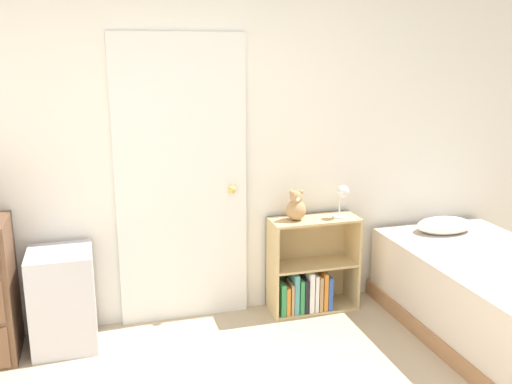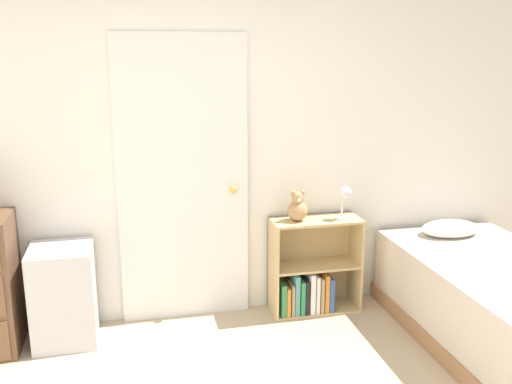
# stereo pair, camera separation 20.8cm
# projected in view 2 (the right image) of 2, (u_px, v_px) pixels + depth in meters

# --- Properties ---
(wall_back) EXTENTS (10.00, 0.06, 2.55)m
(wall_back) POSITION_uv_depth(u_px,v_px,m) (193.00, 143.00, 3.99)
(wall_back) COLOR white
(wall_back) RESTS_ON ground_plane
(door_closed) EXTENTS (0.92, 0.09, 2.03)m
(door_closed) POSITION_uv_depth(u_px,v_px,m) (183.00, 182.00, 3.99)
(door_closed) COLOR white
(door_closed) RESTS_ON ground_plane
(storage_bin) EXTENTS (0.40, 0.41, 0.66)m
(storage_bin) POSITION_uv_depth(u_px,v_px,m) (64.00, 295.00, 3.79)
(storage_bin) COLOR silver
(storage_bin) RESTS_ON ground_plane
(bookshelf) EXTENTS (0.66, 0.27, 0.71)m
(bookshelf) POSITION_uv_depth(u_px,v_px,m) (310.00, 277.00, 4.24)
(bookshelf) COLOR tan
(bookshelf) RESTS_ON ground_plane
(teddy_bear) EXTENTS (0.15, 0.15, 0.22)m
(teddy_bear) POSITION_uv_depth(u_px,v_px,m) (297.00, 208.00, 4.09)
(teddy_bear) COLOR tan
(teddy_bear) RESTS_ON bookshelf
(desk_lamp) EXTENTS (0.11, 0.11, 0.24)m
(desk_lamp) POSITION_uv_depth(u_px,v_px,m) (345.00, 197.00, 4.11)
(desk_lamp) COLOR silver
(desk_lamp) RESTS_ON bookshelf
(bed) EXTENTS (1.00, 1.84, 0.67)m
(bed) POSITION_uv_depth(u_px,v_px,m) (500.00, 306.00, 3.74)
(bed) COLOR #996B47
(bed) RESTS_ON ground_plane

